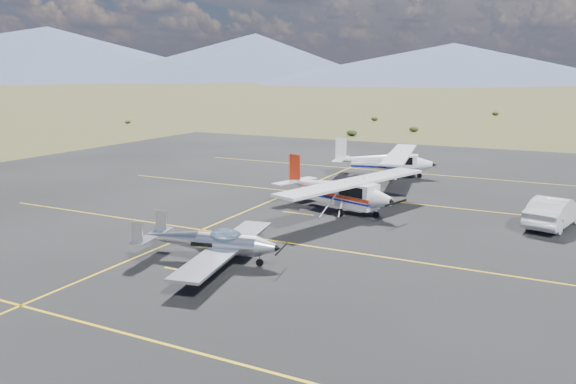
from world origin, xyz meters
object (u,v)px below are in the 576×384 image
Objects in this scene: aircraft_cessna at (339,189)px; aircraft_plain at (385,160)px; aircraft_low_wing at (212,242)px; sedan at (553,212)px.

aircraft_cessna reaches higher than aircraft_plain.
aircraft_low_wing is 1.75× the size of sedan.
aircraft_cessna is at bearing 72.24° from aircraft_low_wing.
aircraft_cessna is 2.37× the size of sedan.
aircraft_low_wing is 18.46m from sedan.
aircraft_cessna is (1.39, 11.31, 0.44)m from aircraft_low_wing.
aircraft_cessna reaches higher than sedan.
aircraft_plain is at bearing 112.40° from aircraft_cessna.
aircraft_low_wing is at bearing -78.73° from aircraft_cessna.
aircraft_cessna is 1.01× the size of aircraft_plain.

